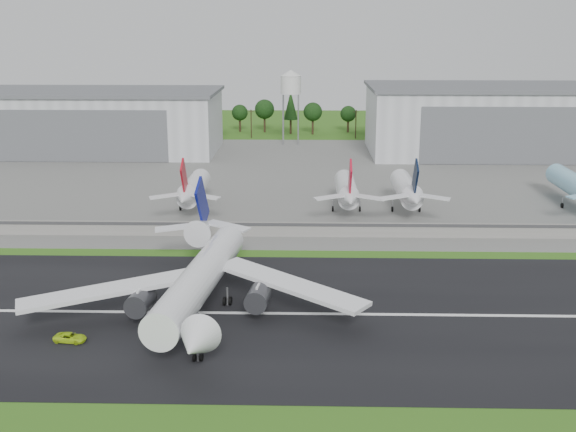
{
  "coord_description": "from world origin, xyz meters",
  "views": [
    {
      "loc": [
        1.12,
        -102.61,
        47.41
      ],
      "look_at": [
        -2.46,
        40.0,
        9.0
      ],
      "focal_mm": 45.0,
      "sensor_mm": 36.0,
      "label": 1
    }
  ],
  "objects_px": {
    "main_airliner": "(200,287)",
    "parked_jet_red_a": "(192,190)",
    "parked_jet_navy": "(408,190)",
    "parked_jet_red_b": "(347,191)",
    "ground_vehicle": "(70,338)"
  },
  "relations": [
    {
      "from": "parked_jet_red_a",
      "to": "parked_jet_navy",
      "type": "distance_m",
      "value": 54.94
    },
    {
      "from": "main_airliner",
      "to": "parked_jet_red_a",
      "type": "bearing_deg",
      "value": -73.45
    },
    {
      "from": "main_airliner",
      "to": "ground_vehicle",
      "type": "relative_size",
      "value": 11.94
    },
    {
      "from": "main_airliner",
      "to": "ground_vehicle",
      "type": "xyz_separation_m",
      "value": [
        -18.44,
        -11.45,
        -4.1
      ]
    },
    {
      "from": "ground_vehicle",
      "to": "parked_jet_red_a",
      "type": "height_order",
      "value": "parked_jet_red_a"
    },
    {
      "from": "main_airliner",
      "to": "parked_jet_red_a",
      "type": "distance_m",
      "value": 67.97
    },
    {
      "from": "ground_vehicle",
      "to": "parked_jet_navy",
      "type": "bearing_deg",
      "value": -30.43
    },
    {
      "from": "main_airliner",
      "to": "ground_vehicle",
      "type": "bearing_deg",
      "value": 38.57
    },
    {
      "from": "main_airliner",
      "to": "parked_jet_red_b",
      "type": "relative_size",
      "value": 1.89
    },
    {
      "from": "parked_jet_red_b",
      "to": "parked_jet_navy",
      "type": "xyz_separation_m",
      "value": [
        15.36,
        0.02,
        0.11
      ]
    },
    {
      "from": "main_airliner",
      "to": "parked_jet_navy",
      "type": "height_order",
      "value": "main_airliner"
    },
    {
      "from": "parked_jet_navy",
      "to": "parked_jet_red_b",
      "type": "bearing_deg",
      "value": -179.93
    },
    {
      "from": "parked_jet_red_a",
      "to": "parked_jet_navy",
      "type": "xyz_separation_m",
      "value": [
        54.94,
        0.02,
        0.09
      ]
    },
    {
      "from": "parked_jet_red_b",
      "to": "parked_jet_navy",
      "type": "bearing_deg",
      "value": 0.07
    },
    {
      "from": "parked_jet_navy",
      "to": "ground_vehicle",
      "type": "bearing_deg",
      "value": -128.24
    }
  ]
}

